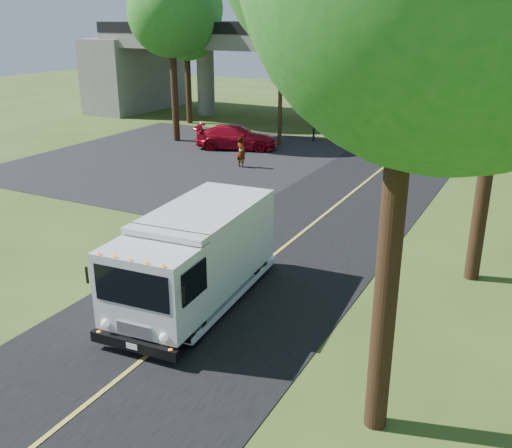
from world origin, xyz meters
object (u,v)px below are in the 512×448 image
Objects in this scene: tree_left_lot at (172,12)px; step_van at (196,255)px; pedestrian at (241,152)px; traffic_signal at (315,91)px; red_sedan at (236,137)px; tree_left_far at (187,20)px; utility_pole at (281,70)px.

tree_left_lot is 1.61× the size of step_van.
step_van reaches higher than pedestrian.
red_sedan is (-3.33, -4.32, -2.48)m from traffic_signal.
step_van is (16.35, -24.14, -6.00)m from tree_left_far.
step_van is (5.55, -22.31, -1.75)m from traffic_signal.
utility_pole is 10.45m from tree_left_far.
red_sedan is at bearing -127.58° from traffic_signal.
traffic_signal is at bearing -80.31° from pedestrian.
utility_pole is 7.28m from pedestrian.
traffic_signal reaches higher than pedestrian.
red_sedan is at bearing 111.97° from step_van.
tree_left_lot is 8.46m from red_sedan.
pedestrian is at bearing -45.25° from tree_left_far.
utility_pole is at bearing 18.97° from tree_left_lot.
tree_left_lot is 6.72m from tree_left_far.
step_van is 15.51m from pedestrian.
traffic_signal is 5.99m from red_sedan.
pedestrian is (-6.40, 14.11, -0.63)m from step_van.
traffic_signal is 3.15× the size of pedestrian.
traffic_signal is at bearing 99.67° from step_van.
utility_pole reaches higher than traffic_signal.
tree_left_far reaches higher than step_van.
pedestrian is at bearing 110.10° from step_van.
tree_left_lot is at bearing -161.03° from utility_pole.
tree_left_far is (-3.00, 6.00, -0.45)m from tree_left_lot.
tree_left_lot reaches higher than traffic_signal.
traffic_signal is 23.05m from step_van.
utility_pole is at bearing -68.40° from pedestrian.
traffic_signal is 0.53× the size of tree_left_far.
utility_pole reaches higher than pedestrian.
tree_left_lot is 23.43m from step_van.
tree_left_lot is at bearing -63.43° from tree_left_far.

